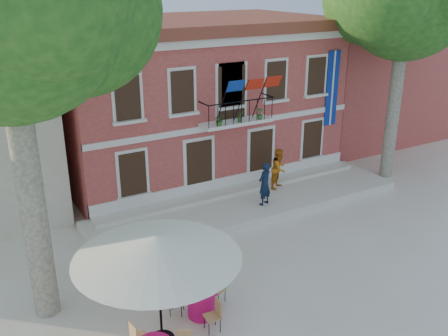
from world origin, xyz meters
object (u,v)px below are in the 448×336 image
pedestrian_orange (279,168)px  cafe_table_0 (202,302)px  patio_umbrella (157,247)px  pedestrian_navy (265,184)px  plane_tree_west (2,3)px

pedestrian_orange → cafe_table_0: 9.42m
patio_umbrella → cafe_table_0: patio_umbrella is taller
pedestrian_navy → pedestrian_orange: pedestrian_navy is taller
plane_tree_west → patio_umbrella: bearing=-49.9°
pedestrian_orange → cafe_table_0: pedestrian_orange is taller
patio_umbrella → pedestrian_orange: (8.60, 6.53, -1.68)m
plane_tree_west → pedestrian_navy: 12.29m
plane_tree_west → pedestrian_orange: plane_tree_west is taller
plane_tree_west → pedestrian_navy: bearing=14.7°
patio_umbrella → pedestrian_navy: size_ratio=2.34×
plane_tree_west → pedestrian_orange: bearing=18.3°
patio_umbrella → pedestrian_navy: 8.97m
patio_umbrella → pedestrian_orange: bearing=37.2°
cafe_table_0 → pedestrian_orange: bearing=40.5°
pedestrian_orange → cafe_table_0: size_ratio=0.99×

